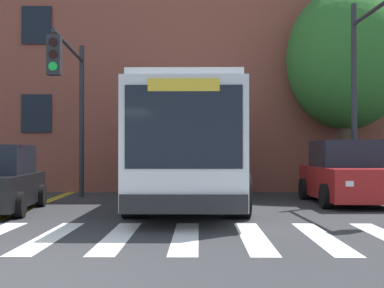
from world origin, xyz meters
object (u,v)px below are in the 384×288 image
Objects in this scene: traffic_light_near_corner at (374,62)px; street_tree_curbside_large at (347,59)px; city_bus at (189,146)px; car_red_far_lane at (345,175)px; traffic_light_overhead at (71,88)px.

street_tree_curbside_large is (0.69, 4.64, 0.88)m from traffic_light_near_corner.
traffic_light_near_corner is (4.83, -1.88, 2.17)m from city_bus.
street_tree_curbside_large reaches higher than car_red_far_lane.
traffic_light_overhead is 9.51m from street_tree_curbside_large.
city_bus is at bearing 176.00° from car_red_far_lane.
traffic_light_near_corner reaches higher than traffic_light_overhead.
city_bus is 5.62m from traffic_light_near_corner.
traffic_light_near_corner is 8.54m from traffic_light_overhead.
traffic_light_near_corner reaches higher than city_bus.
street_tree_curbside_large is (9.00, 2.76, 1.33)m from traffic_light_overhead.
traffic_light_near_corner is at bearing -12.73° from traffic_light_overhead.
city_bus is at bearing -153.45° from street_tree_curbside_large.
car_red_far_lane is 0.60× the size of street_tree_curbside_large.
traffic_light_overhead is at bearing -179.96° from city_bus.
traffic_light_overhead is at bearing 177.75° from car_red_far_lane.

